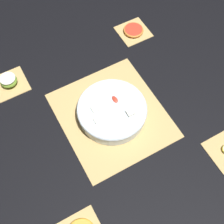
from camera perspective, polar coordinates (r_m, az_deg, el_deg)
ground_plane at (r=1.15m, az=0.00°, el=-0.64°), size 6.00×6.00×0.00m
bamboo_mat_center at (r=1.15m, az=0.00°, el=-0.57°), size 0.40×0.37×0.01m
coaster_mat_near_left at (r=1.29m, az=-18.12°, el=4.92°), size 0.13×0.13×0.01m
coaster_mat_far_left at (r=1.40m, az=3.93°, el=14.47°), size 0.13×0.13×0.01m
fruit_salad_bowl at (r=1.12m, az=-0.03°, el=0.26°), size 0.25×0.25×0.07m
apple_half at (r=1.27m, az=-18.40°, el=5.47°), size 0.07×0.07×0.04m
grapefruit_slice at (r=1.39m, az=3.95°, el=14.72°), size 0.09×0.09×0.01m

